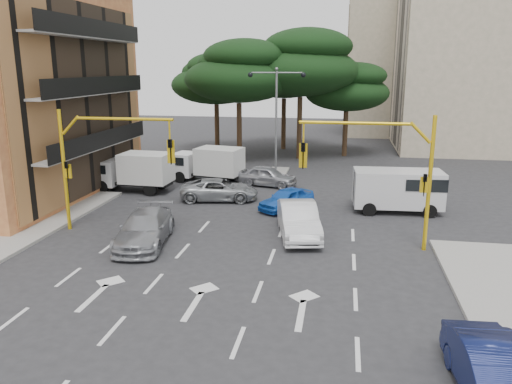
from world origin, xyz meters
The scene contains 21 objects.
ground centered at (0.00, 0.00, 0.00)m, with size 120.00×120.00×0.00m, color #28282B.
median_strip centered at (0.00, 16.00, 0.07)m, with size 1.40×6.00×0.15m, color gray.
apartment_beige_near centered at (19.95, 32.00, 9.35)m, with size 20.20×12.15×18.70m.
apartment_beige_far centered at (12.95, 44.00, 8.35)m, with size 16.20×12.15×16.70m.
pine_left_near centered at (-3.94, 21.96, 7.60)m, with size 9.15×9.15×10.23m.
pine_center centered at (1.06, 23.96, 8.30)m, with size 9.98×9.98×11.16m.
pine_left_far centered at (-6.94, 25.96, 6.91)m, with size 8.32×8.32×9.30m.
pine_right centered at (5.06, 25.96, 6.22)m, with size 7.49×7.49×8.37m.
pine_back centered at (-0.94, 28.96, 7.60)m, with size 9.15×9.15×10.23m.
signal_mast_right centered at (6.80, 1.99, 3.88)m, with size 5.79×0.37×6.00m.
signal_mast_left centered at (-6.80, 1.99, 3.88)m, with size 5.79×0.37×6.00m.
street_lamp_center centered at (0.00, 16.00, 5.43)m, with size 4.16×0.36×7.77m.
car_white_hatch centered at (2.88, 2.94, 0.81)m, with size 1.71×4.91×1.62m, color silver.
car_blue_compact centered at (1.79, 7.41, 0.62)m, with size 1.47×3.66×1.25m, color blue.
car_silver_wagon centered at (-3.99, 0.60, 0.74)m, with size 2.08×5.13×1.49m, color gray.
car_silver_cross_a centered at (-2.51, 8.78, 0.66)m, with size 2.18×4.72×1.31m, color #979A9E.
car_silver_cross_b centered at (-0.16, 13.00, 0.69)m, with size 1.63×4.04×1.38m, color #A2A4AA.
car_navy_parked centered at (8.70, -8.56, 0.72)m, with size 1.53×4.38×1.44m, color #0C143F.
van_white centered at (7.96, 8.08, 1.21)m, with size 2.18×4.83×2.41m, color silver, non-canonical shape.
box_truck_a centered at (-8.59, 10.00, 1.28)m, with size 2.19×5.21×2.56m, color silver, non-canonical shape.
box_truck_b centered at (-4.50, 13.45, 1.25)m, with size 2.13×5.08×2.50m, color white, non-canonical shape.
Camera 1 is at (4.82, -20.00, 7.97)m, focal length 35.00 mm.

